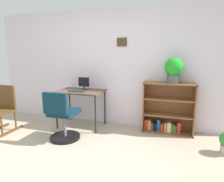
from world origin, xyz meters
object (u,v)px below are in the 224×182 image
object	(u,v)px
rocking_chair	(3,108)
potted_plant_on_shelf	(174,69)
desk	(81,94)
bookshelf_low	(167,110)
office_chair	(62,119)
keyboard	(77,91)
monitor	(84,84)

from	to	relation	value
rocking_chair	potted_plant_on_shelf	size ratio (longest dim) A/B	1.96
desk	potted_plant_on_shelf	world-z (taller)	potted_plant_on_shelf
bookshelf_low	desk	bearing A→B (deg)	-172.32
desk	bookshelf_low	bearing A→B (deg)	7.68
rocking_chair	bookshelf_low	size ratio (longest dim) A/B	0.92
office_chair	keyboard	bearing A→B (deg)	92.08
monitor	bookshelf_low	world-z (taller)	monitor
monitor	office_chair	size ratio (longest dim) A/B	0.30
monitor	potted_plant_on_shelf	size ratio (longest dim) A/B	0.58
monitor	office_chair	bearing A→B (deg)	-94.35
desk	bookshelf_low	distance (m)	1.73
monitor	rocking_chair	distance (m)	1.61
keyboard	bookshelf_low	size ratio (longest dim) A/B	0.34
monitor	rocking_chair	xyz separation A→B (m)	(-1.37, -0.72, -0.44)
office_chair	bookshelf_low	world-z (taller)	bookshelf_low
keyboard	rocking_chair	world-z (taller)	rocking_chair
keyboard	bookshelf_low	world-z (taller)	bookshelf_low
desk	monitor	world-z (taller)	monitor
rocking_chair	bookshelf_low	xyz separation A→B (m)	(3.02, 0.89, -0.03)
monitor	bookshelf_low	xyz separation A→B (m)	(1.64, 0.17, -0.46)
bookshelf_low	potted_plant_on_shelf	xyz separation A→B (m)	(0.07, -0.06, 0.79)
rocking_chair	monitor	bearing A→B (deg)	27.82
rocking_chair	bookshelf_low	world-z (taller)	bookshelf_low
desk	rocking_chair	size ratio (longest dim) A/B	1.03
bookshelf_low	monitor	bearing A→B (deg)	-174.09
office_chair	potted_plant_on_shelf	size ratio (longest dim) A/B	1.94
monitor	potted_plant_on_shelf	distance (m)	1.75
monitor	keyboard	size ratio (longest dim) A/B	0.80
desk	potted_plant_on_shelf	distance (m)	1.85
keyboard	bookshelf_low	xyz separation A→B (m)	(1.72, 0.34, -0.34)
desk	keyboard	distance (m)	0.14
keyboard	rocking_chair	bearing A→B (deg)	-156.76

